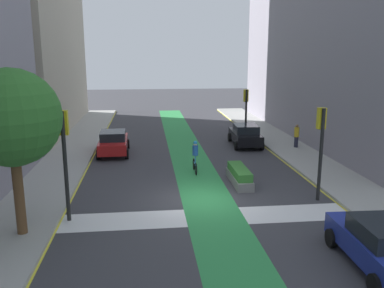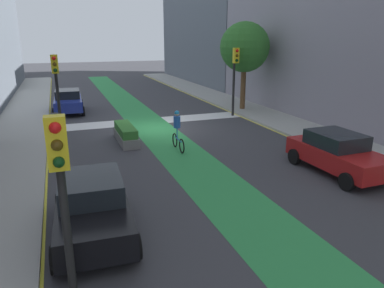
{
  "view_description": "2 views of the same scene",
  "coord_description": "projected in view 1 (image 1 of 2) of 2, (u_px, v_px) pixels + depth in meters",
  "views": [
    {
      "loc": [
        -2.43,
        -17.33,
        6.55
      ],
      "look_at": [
        0.33,
        6.91,
        1.08
      ],
      "focal_mm": 37.68,
      "sensor_mm": 36.0,
      "label": 1
    },
    {
      "loc": [
        5.2,
        19.88,
        5.12
      ],
      "look_at": [
        0.39,
        6.77,
        0.97
      ],
      "focal_mm": 33.95,
      "sensor_mm": 36.0,
      "label": 2
    }
  ],
  "objects": [
    {
      "name": "traffic_signal_near_right",
      "position": [
        321.0,
        136.0,
        17.96
      ],
      "size": [
        0.35,
        0.52,
        4.23
      ],
      "color": "black",
      "rests_on": "ground_plane"
    },
    {
      "name": "crosswalk_band",
      "position": [
        209.0,
        217.0,
        16.56
      ],
      "size": [
        12.0,
        1.8,
        0.01
      ],
      "primitive_type": "cube",
      "color": "silver",
      "rests_on": "ground_plane"
    },
    {
      "name": "street_tree_near",
      "position": [
        11.0,
        118.0,
        13.82
      ],
      "size": [
        3.41,
        3.41,
        5.97
      ],
      "color": "brown",
      "rests_on": "sidewalk_left"
    },
    {
      "name": "car_black_right_far",
      "position": [
        245.0,
        135.0,
        29.26
      ],
      "size": [
        2.19,
        4.28,
        1.57
      ],
      "color": "black",
      "rests_on": "ground_plane"
    },
    {
      "name": "median_planter",
      "position": [
        239.0,
        176.0,
        20.77
      ],
      "size": [
        0.81,
        3.04,
        0.85
      ],
      "color": "slate",
      "rests_on": "ground_plane"
    },
    {
      "name": "car_blue_right_near",
      "position": [
        381.0,
        244.0,
        12.45
      ],
      "size": [
        2.13,
        4.26,
        1.57
      ],
      "color": "navy",
      "rests_on": "ground_plane"
    },
    {
      "name": "sidewalk_right",
      "position": [
        357.0,
        192.0,
        19.31
      ],
      "size": [
        3.0,
        60.0,
        0.15
      ],
      "primitive_type": "cube",
      "color": "#9E9E99",
      "rests_on": "ground_plane"
    },
    {
      "name": "cyclist_in_lane",
      "position": [
        195.0,
        156.0,
        22.49
      ],
      "size": [
        0.32,
        1.73,
        1.86
      ],
      "color": "black",
      "rests_on": "ground_plane"
    },
    {
      "name": "ground_plane",
      "position": [
        202.0,
        200.0,
        18.5
      ],
      "size": [
        120.0,
        120.0,
        0.0
      ],
      "primitive_type": "plane",
      "color": "#38383D"
    },
    {
      "name": "sidewalk_left",
      "position": [
        33.0,
        205.0,
        17.66
      ],
      "size": [
        3.0,
        60.0,
        0.15
      ],
      "primitive_type": "cube",
      "color": "#9E9E99",
      "rests_on": "ground_plane"
    },
    {
      "name": "car_red_left_far",
      "position": [
        113.0,
        142.0,
        26.83
      ],
      "size": [
        2.09,
        4.23,
        1.57
      ],
      "color": "#A51919",
      "rests_on": "ground_plane"
    },
    {
      "name": "traffic_signal_far_right",
      "position": [
        246.0,
        104.0,
        31.52
      ],
      "size": [
        0.35,
        0.52,
        3.85
      ],
      "color": "black",
      "rests_on": "ground_plane"
    },
    {
      "name": "pedestrian_sidewalk_right_a",
      "position": [
        296.0,
        136.0,
        28.12
      ],
      "size": [
        0.34,
        0.34,
        1.62
      ],
      "color": "#262638",
      "rests_on": "sidewalk_right"
    },
    {
      "name": "curb_stripe_left",
      "position": [
        68.0,
        205.0,
        17.84
      ],
      "size": [
        0.16,
        60.0,
        0.01
      ],
      "primitive_type": "cube",
      "color": "yellow",
      "rests_on": "ground_plane"
    },
    {
      "name": "curb_stripe_right",
      "position": [
        327.0,
        195.0,
        19.16
      ],
      "size": [
        0.16,
        60.0,
        0.01
      ],
      "primitive_type": "cube",
      "color": "yellow",
      "rests_on": "ground_plane"
    },
    {
      "name": "bike_lane_paint",
      "position": [
        207.0,
        200.0,
        18.53
      ],
      "size": [
        2.4,
        60.0,
        0.01
      ],
      "primitive_type": "cube",
      "color": "#2D8C47",
      "rests_on": "ground_plane"
    },
    {
      "name": "traffic_signal_near_left",
      "position": [
        65.0,
        145.0,
        15.67
      ],
      "size": [
        0.35,
        0.52,
        4.43
      ],
      "color": "black",
      "rests_on": "ground_plane"
    }
  ]
}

